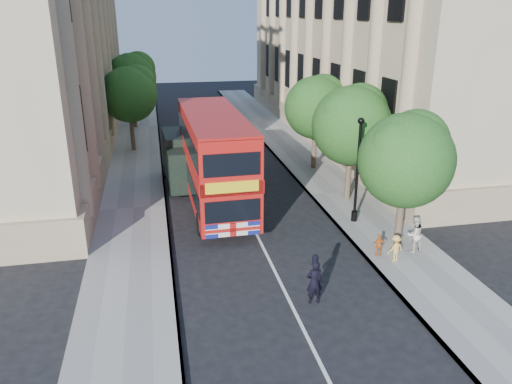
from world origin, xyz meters
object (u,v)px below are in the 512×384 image
woman_pedestrian (414,234)px  lamp_post (357,175)px  box_van (185,161)px  double_decker_bus (214,157)px  police_constable (314,282)px

woman_pedestrian → lamp_post: bearing=-84.1°
box_van → lamp_post: bearing=-46.3°
box_van → woman_pedestrian: box_van is taller
double_decker_bus → police_constable: double_decker_bus is taller
double_decker_bus → police_constable: (2.21, -10.31, -1.86)m
lamp_post → woman_pedestrian: (1.19, -3.69, -1.58)m
lamp_post → police_constable: lamp_post is taller
lamp_post → box_van: bearing=136.4°
lamp_post → woman_pedestrian: 4.18m
double_decker_bus → woman_pedestrian: (7.58, -7.52, -1.76)m
box_van → police_constable: bearing=-78.2°
lamp_post → police_constable: 7.89m
lamp_post → double_decker_bus: lamp_post is taller
lamp_post → police_constable: size_ratio=3.11×
double_decker_bus → box_van: 3.99m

